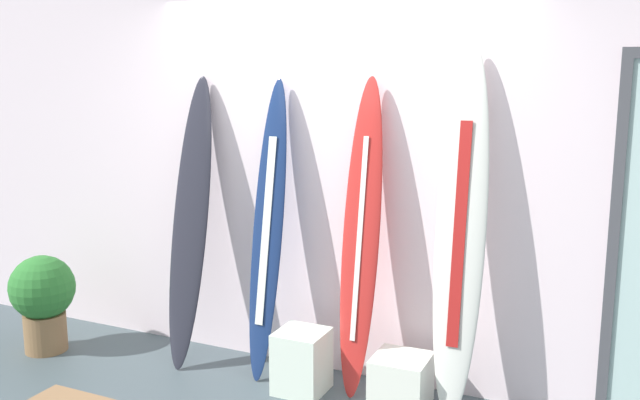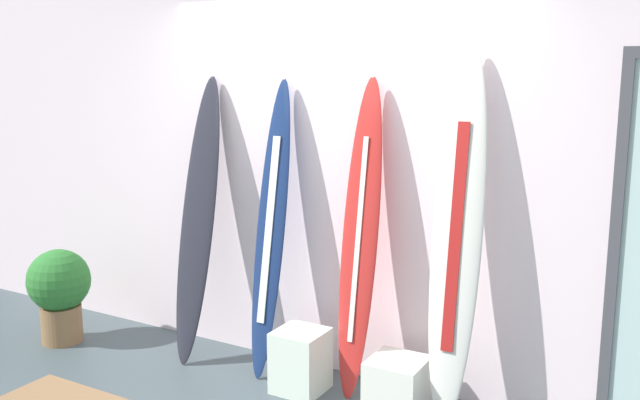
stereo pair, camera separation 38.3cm
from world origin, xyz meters
name	(u,v)px [view 1 (the left image)]	position (x,y,z in m)	size (l,w,h in m)	color
wall_back	(336,166)	(0.00, 1.30, 1.40)	(7.20, 0.20, 2.80)	silver
surfboard_charcoal	(190,223)	(-0.94, 0.94, 1.00)	(0.29, 0.50, 2.00)	#262630
surfboard_navy	(268,234)	(-0.34, 0.97, 0.97)	(0.23, 0.40, 1.98)	navy
surfboard_crimson	(361,239)	(0.31, 0.99, 1.00)	(0.25, 0.35, 2.00)	red
surfboard_ivory	(461,234)	(0.93, 0.98, 1.10)	(0.31, 0.38, 2.19)	silver
display_block_left	(401,381)	(0.62, 0.90, 0.16)	(0.34, 0.34, 0.32)	white
display_block_center	(302,361)	(-0.02, 0.81, 0.20)	(0.31, 0.31, 0.40)	silver
potted_plant	(43,297)	(-2.02, 0.61, 0.41)	(0.47, 0.47, 0.72)	olive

